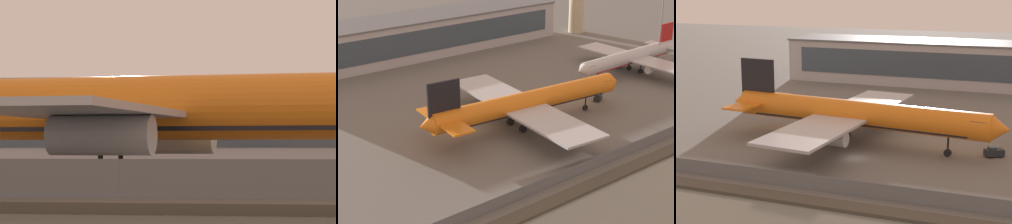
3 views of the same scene
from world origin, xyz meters
The scene contains 9 objects.
ground_plane centered at (0.00, 0.00, 0.00)m, with size 500.00×500.00×0.00m, color #66635E.
shoreline_seawall centered at (0.00, -20.50, 0.25)m, with size 320.00×3.00×0.50m.
perimeter_fence centered at (0.00, -16.00, 1.13)m, with size 280.00×0.10×2.27m.
cargo_jet_orange centered at (-3.26, 7.90, 5.52)m, with size 53.60×46.65×14.46m.
passenger_jet_silver centered at (45.86, 18.85, 4.70)m, with size 43.04×36.87×12.31m.
baggage_tug centered at (21.57, 9.01, 0.81)m, with size 3.57×3.00×1.80m.
ops_van centered at (46.95, 25.86, 1.28)m, with size 2.79×5.44×2.48m.
terminal_building centered at (7.36, 74.72, 6.18)m, with size 103.31×19.13×12.35m.
apron_light_mast_apron_west centered at (57.32, 18.19, 11.90)m, with size 3.20×0.40×21.23m.
Camera 2 is at (-78.89, -80.22, 49.73)m, focal length 60.00 mm.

